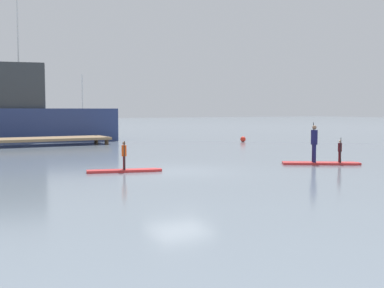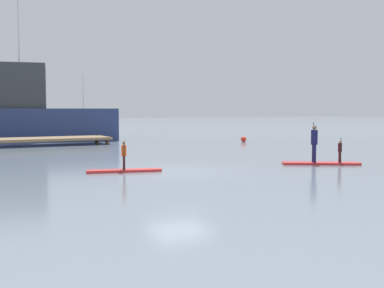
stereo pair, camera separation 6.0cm
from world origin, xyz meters
name	(u,v)px [view 1 (the left image)]	position (x,y,z in m)	size (l,w,h in m)	color
ground_plane	(179,171)	(0.00, 0.00, 0.00)	(240.00, 240.00, 0.00)	slate
paddleboard_near	(124,171)	(-2.06, 0.79, 0.05)	(2.99, 1.25, 0.10)	red
paddler_child_solo	(124,154)	(-2.06, 0.78, 0.73)	(0.24, 0.39, 1.14)	#4C1419
paddleboard_far	(321,163)	(6.77, -0.92, 0.05)	(3.27, 2.34, 0.10)	red
paddler_adult	(314,141)	(6.50, -0.74, 1.06)	(0.41, 0.46, 1.80)	#19194C
paddler_child_front	(340,150)	(7.47, -1.37, 0.67)	(0.26, 0.33, 1.13)	#4C1419
fishing_boat_white_large	(13,112)	(-3.02, 23.27, 2.28)	(15.97, 7.65, 15.22)	navy
fishing_boat_green_midground	(77,125)	(5.52, 35.89, 0.74)	(7.41, 3.38, 6.38)	silver
floating_dock	(5,140)	(-4.47, 17.06, 0.44)	(13.98, 3.07, 0.53)	#846B4C
mooring_buoy_near	(243,139)	(12.40, 13.56, 0.21)	(0.42, 0.42, 0.42)	red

